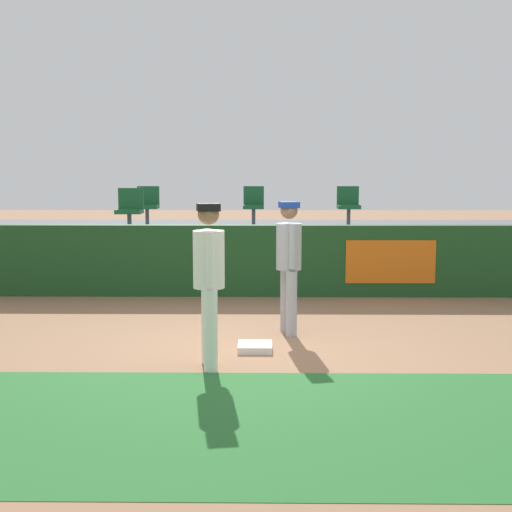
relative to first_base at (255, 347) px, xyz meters
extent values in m
plane|color=#936B4C|center=(-0.18, 0.05, -0.04)|extent=(60.00, 60.00, 0.00)
cube|color=#26662B|center=(-0.18, -2.31, -0.04)|extent=(18.00, 2.80, 0.01)
cube|color=white|center=(0.00, 0.00, 0.00)|extent=(0.40, 0.40, 0.08)
cylinder|color=white|center=(-0.50, -0.54, 0.39)|extent=(0.15, 0.15, 0.87)
cylinder|color=white|center=(-0.45, -0.85, 0.39)|extent=(0.15, 0.15, 0.87)
cylinder|color=white|center=(-0.48, -0.70, 1.13)|extent=(0.39, 0.39, 0.61)
sphere|color=#8C6647|center=(-0.48, -0.70, 1.61)|extent=(0.23, 0.23, 0.23)
cube|color=black|center=(-0.48, -0.70, 1.68)|extent=(0.27, 0.27, 0.08)
cylinder|color=white|center=(-0.51, -0.50, 1.15)|extent=(0.09, 0.09, 0.57)
cylinder|color=white|center=(-0.45, -0.90, 1.15)|extent=(0.09, 0.09, 0.57)
ellipsoid|color=brown|center=(-0.41, -0.48, 0.91)|extent=(0.15, 0.22, 0.28)
cylinder|color=#9EA3AD|center=(0.39, 1.00, 0.38)|extent=(0.14, 0.14, 0.84)
cylinder|color=#9EA3AD|center=(0.46, 0.70, 0.38)|extent=(0.14, 0.14, 0.84)
cylinder|color=#9EA3AD|center=(0.42, 0.85, 1.10)|extent=(0.39, 0.39, 0.59)
sphere|color=#8C6647|center=(0.42, 0.85, 1.57)|extent=(0.22, 0.22, 0.22)
cube|color=#193899|center=(0.42, 0.85, 1.64)|extent=(0.27, 0.27, 0.08)
cylinder|color=#9EA3AD|center=(0.38, 1.04, 1.12)|extent=(0.09, 0.09, 0.56)
cylinder|color=#9EA3AD|center=(0.46, 0.66, 1.12)|extent=(0.09, 0.09, 0.56)
cube|color=#19471E|center=(-0.18, 3.56, 0.56)|extent=(18.00, 0.24, 1.21)
cube|color=orange|center=(2.22, 3.44, 0.56)|extent=(1.50, 0.02, 0.73)
cube|color=#59595E|center=(-0.18, 6.13, 0.44)|extent=(18.00, 4.80, 0.96)
cylinder|color=#4C4C51|center=(-0.12, 6.73, 1.12)|extent=(0.08, 0.08, 0.40)
cube|color=#19592D|center=(-0.12, 6.73, 1.32)|extent=(0.44, 0.44, 0.08)
cube|color=#19592D|center=(-0.12, 6.92, 1.56)|extent=(0.44, 0.06, 0.40)
cylinder|color=#4C4C51|center=(-2.44, 4.93, 1.12)|extent=(0.08, 0.08, 0.40)
cube|color=#19592D|center=(-2.44, 4.93, 1.32)|extent=(0.48, 0.44, 0.08)
cube|color=#19592D|center=(-2.44, 5.12, 1.56)|extent=(0.48, 0.06, 0.40)
cylinder|color=#4C4C51|center=(-2.42, 6.73, 1.12)|extent=(0.08, 0.08, 0.40)
cube|color=#19592D|center=(-2.42, 6.73, 1.32)|extent=(0.47, 0.44, 0.08)
cube|color=#19592D|center=(-2.42, 6.92, 1.56)|extent=(0.47, 0.06, 0.40)
cylinder|color=#4C4C51|center=(1.92, 6.73, 1.12)|extent=(0.08, 0.08, 0.40)
cube|color=#19592D|center=(1.92, 6.73, 1.32)|extent=(0.47, 0.44, 0.08)
cube|color=#19592D|center=(1.92, 6.92, 1.56)|extent=(0.47, 0.06, 0.40)
camera|label=1|loc=(0.11, -7.77, 2.04)|focal=47.42mm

